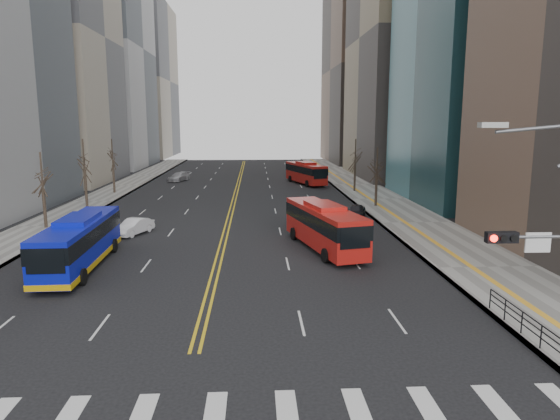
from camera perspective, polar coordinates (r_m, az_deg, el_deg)
The scene contains 13 objects.
sidewalk_right at distance 61.82m, azimuth 11.13°, elevation 1.22°, with size 7.00×130.00×0.15m, color slate.
sidewalk_left at distance 62.95m, azimuth -20.48°, elevation 0.93°, with size 5.00×130.00×0.15m, color slate.
centerline at distance 69.94m, azimuth -4.97°, elevation 2.34°, with size 0.55×100.00×0.01m.
office_towers at distance 84.06m, azimuth -4.80°, elevation 20.01°, with size 83.00×134.00×58.00m.
pedestrian_railing at distance 24.94m, azimuth 25.93°, elevation -11.12°, with size 0.06×6.06×1.02m.
street_trees at distance 49.98m, azimuth -14.16°, elevation 4.58°, with size 35.20×47.20×7.60m.
blue_bus at distance 34.89m, azimuth -21.92°, elevation -3.29°, with size 2.95×11.66×3.39m.
red_bus_near at distance 37.09m, azimuth 5.07°, elevation -1.59°, with size 5.01×11.16×3.46m.
red_bus_far at distance 75.91m, azimuth 2.97°, elevation 4.40°, with size 5.49×10.89×3.39m.
car_white at distance 43.77m, azimuth -16.36°, elevation -1.84°, with size 1.42×4.08×1.34m, color silver.
car_dark_mid at distance 49.89m, azimuth 8.65°, elevation -0.13°, with size 1.53×3.81×1.30m, color black.
car_silver at distance 81.27m, azimuth -11.48°, elevation 3.75°, with size 1.95×4.81×1.39m, color #A5A5AA.
car_dark_far at distance 98.39m, azimuth 2.93°, elevation 4.94°, with size 1.94×4.21×1.17m, color black.
Camera 1 is at (2.56, -14.26, 9.42)m, focal length 32.00 mm.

